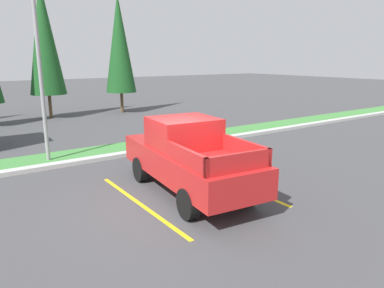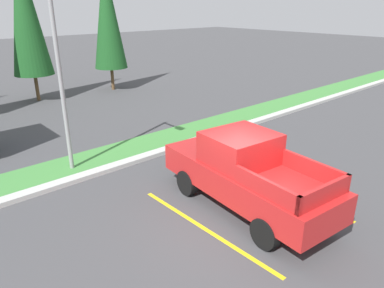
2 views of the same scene
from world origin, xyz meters
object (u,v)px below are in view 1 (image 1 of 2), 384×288
(pickup_truck_main, at_px, (188,156))
(cypress_tree_right_inner, at_px, (44,38))
(street_light, at_px, (40,56))
(cypress_tree_rightmost, at_px, (119,44))

(pickup_truck_main, xyz_separation_m, cypress_tree_right_inner, (0.11, 15.81, 3.90))
(pickup_truck_main, relative_size, cypress_tree_right_inner, 0.64)
(street_light, bearing_deg, pickup_truck_main, -64.69)
(pickup_truck_main, bearing_deg, street_light, 115.31)
(pickup_truck_main, distance_m, cypress_tree_right_inner, 16.29)
(cypress_tree_right_inner, bearing_deg, pickup_truck_main, -90.41)
(street_light, xyz_separation_m, cypress_tree_rightmost, (7.38, 10.11, 0.86))
(street_light, distance_m, cypress_tree_rightmost, 12.55)
(pickup_truck_main, height_order, street_light, street_light)
(pickup_truck_main, relative_size, cypress_tree_rightmost, 0.68)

